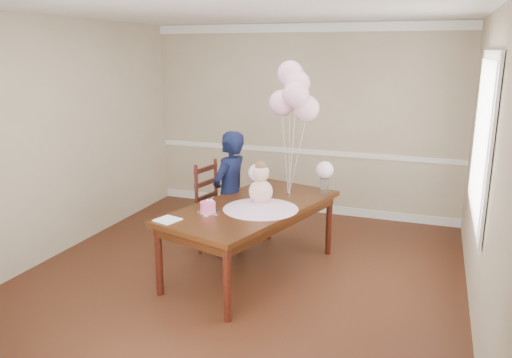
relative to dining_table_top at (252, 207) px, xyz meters
name	(u,v)px	position (x,y,z in m)	size (l,w,h in m)	color
floor	(238,279)	(-0.07, -0.22, -0.74)	(4.50, 5.00, 0.00)	#32160C
ceiling	(235,8)	(-0.07, -0.22, 1.96)	(4.50, 5.00, 0.02)	silver
wall_back	(302,121)	(-0.07, 2.28, 0.61)	(4.50, 0.02, 2.70)	tan
wall_front	(57,243)	(-0.07, -2.72, 0.61)	(4.50, 0.02, 2.70)	tan
wall_left	(52,140)	(-2.32, -0.22, 0.61)	(0.02, 5.00, 2.70)	tan
wall_right	(487,172)	(2.18, -0.22, 0.61)	(0.02, 5.00, 2.70)	tan
chair_rail_trim	(301,151)	(-0.07, 2.27, 0.16)	(4.50, 0.02, 0.07)	white
crown_molding	(304,28)	(-0.07, 2.27, 1.89)	(4.50, 0.02, 0.12)	white
baseboard_trim	(300,206)	(-0.07, 2.27, -0.68)	(4.50, 0.02, 0.12)	silver
window_frame	(483,138)	(2.16, 0.28, 0.81)	(0.02, 1.66, 1.56)	white
window_blinds	(481,138)	(2.14, 0.28, 0.81)	(0.01, 1.50, 1.40)	silver
dining_table_top	(252,207)	(0.00, 0.00, 0.00)	(1.02, 2.03, 0.05)	black
table_apron	(252,214)	(0.00, 0.00, -0.08)	(0.91, 1.93, 0.10)	black
table_leg_fl	(159,261)	(-0.67, -0.78, -0.38)	(0.07, 0.07, 0.71)	black
table_leg_fr	(227,284)	(0.15, -1.02, -0.38)	(0.07, 0.07, 0.71)	black
table_leg_bl	(269,212)	(-0.15, 1.02, -0.38)	(0.07, 0.07, 0.71)	black
table_leg_br	(329,225)	(0.67, 0.78, -0.38)	(0.07, 0.07, 0.71)	black
baby_skirt	(261,204)	(0.13, -0.09, 0.08)	(0.77, 0.77, 0.10)	#DCA2C7
baby_torso	(261,192)	(0.13, -0.09, 0.21)	(0.24, 0.24, 0.24)	pink
baby_head	(261,173)	(0.13, -0.09, 0.40)	(0.17, 0.17, 0.17)	#DAAD96
baby_hair	(261,167)	(0.13, -0.09, 0.46)	(0.12, 0.12, 0.12)	brown
cake_platter	(208,212)	(-0.32, -0.38, 0.03)	(0.22, 0.22, 0.01)	silver
birthday_cake	(208,207)	(-0.32, -0.38, 0.08)	(0.15, 0.15, 0.10)	#D64380
cake_flower_a	(208,200)	(-0.32, -0.38, 0.15)	(0.03, 0.03, 0.03)	white
cake_flower_b	(211,200)	(-0.29, -0.37, 0.15)	(0.03, 0.03, 0.03)	white
rose_vase_near	(257,189)	(-0.06, 0.33, 0.11)	(0.10, 0.10, 0.16)	white
roses_near	(257,173)	(-0.06, 0.33, 0.29)	(0.19, 0.19, 0.19)	white
rose_vase_far	(324,186)	(0.61, 0.72, 0.11)	(0.10, 0.10, 0.16)	silver
roses_far	(325,170)	(0.61, 0.72, 0.29)	(0.19, 0.19, 0.19)	#F5CDDE
napkin	(168,220)	(-0.58, -0.73, 0.03)	(0.20, 0.20, 0.01)	white
balloon_weight	(289,194)	(0.25, 0.51, 0.04)	(0.04, 0.04, 0.02)	silver
balloon_a	(282,103)	(0.16, 0.54, 1.04)	(0.28, 0.28, 0.28)	#FCB2D5
balloon_b	(296,95)	(0.34, 0.43, 1.14)	(0.28, 0.28, 0.28)	#F5ADD2
balloon_c	(297,84)	(0.30, 0.60, 1.24)	(0.28, 0.28, 0.28)	#FAB1D1
balloon_d	(290,74)	(0.21, 0.65, 1.35)	(0.28, 0.28, 0.28)	#F7AFD4
balloon_e	(306,108)	(0.42, 0.54, 0.99)	(0.28, 0.28, 0.28)	#FAB1CD
balloon_ribbon_a	(285,156)	(0.20, 0.52, 0.46)	(0.00, 0.00, 0.85)	white
balloon_ribbon_b	(292,153)	(0.29, 0.47, 0.51)	(0.00, 0.00, 0.95)	silver
balloon_ribbon_c	(293,147)	(0.28, 0.55, 0.56)	(0.00, 0.00, 1.06)	silver
balloon_ribbon_d	(289,141)	(0.23, 0.58, 0.61)	(0.00, 0.00, 1.16)	silver
balloon_ribbon_e	(297,159)	(0.34, 0.53, 0.44)	(0.00, 0.00, 0.80)	white
dining_chair_seat	(221,214)	(-0.53, 0.41, -0.26)	(0.46, 0.46, 0.05)	black
chair_leg_fl	(199,236)	(-0.75, 0.26, -0.51)	(0.04, 0.04, 0.45)	#3D1610
chair_leg_fr	(226,242)	(-0.38, 0.19, -0.51)	(0.04, 0.04, 0.45)	#3B2010
chair_leg_bl	(218,226)	(-0.68, 0.64, -0.51)	(0.04, 0.04, 0.45)	#3C2210
chair_leg_br	(244,232)	(-0.31, 0.56, -0.51)	(0.04, 0.04, 0.45)	#3A130F
chair_back_post_l	(196,190)	(-0.77, 0.27, 0.04)	(0.04, 0.04, 0.59)	#37120F
chair_back_post_r	(216,183)	(-0.70, 0.64, 0.04)	(0.04, 0.04, 0.59)	#38160F
chair_slat_low	(207,197)	(-0.74, 0.45, -0.08)	(0.03, 0.42, 0.05)	black
chair_slat_mid	(206,183)	(-0.74, 0.45, 0.08)	(0.03, 0.42, 0.05)	#3B1810
chair_slat_top	(206,169)	(-0.74, 0.45, 0.25)	(0.03, 0.42, 0.05)	#37140F
woman	(230,194)	(-0.41, 0.39, -0.01)	(0.53, 0.35, 1.46)	black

